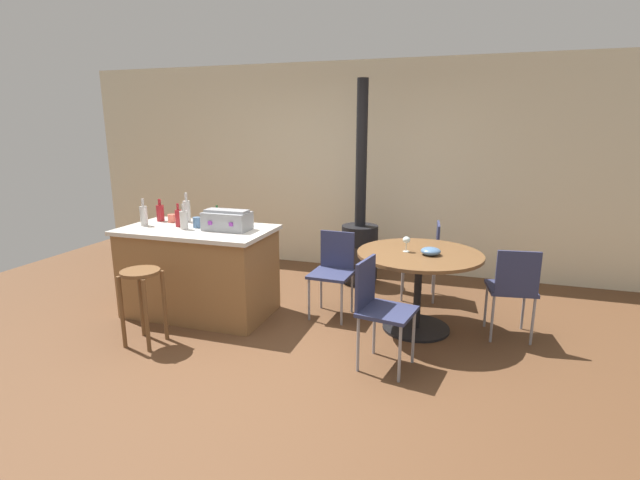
{
  "coord_description": "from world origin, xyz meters",
  "views": [
    {
      "loc": [
        1.47,
        -3.43,
        1.89
      ],
      "look_at": [
        0.14,
        0.68,
        0.84
      ],
      "focal_mm": 26.36,
      "sensor_mm": 36.0,
      "label": 1
    }
  ],
  "objects_px": {
    "wood_stove": "(360,237)",
    "bottle_0": "(160,213)",
    "kitchen_island": "(199,271)",
    "folding_chair_right": "(513,286)",
    "folding_chair_far": "(333,268)",
    "bottle_2": "(178,218)",
    "dining_table": "(419,270)",
    "wine_glass": "(406,241)",
    "wooden_stool": "(142,291)",
    "bottle_4": "(144,215)",
    "cup_1": "(172,218)",
    "bottle_5": "(184,220)",
    "serving_bowl": "(431,251)",
    "toolbox": "(227,220)",
    "cup_0": "(197,222)",
    "bottle_1": "(217,216)",
    "folding_chair_left": "(379,304)",
    "folding_chair_near": "(426,254)",
    "bottle_3": "(187,211)"
  },
  "relations": [
    {
      "from": "wood_stove",
      "to": "bottle_0",
      "type": "height_order",
      "value": "wood_stove"
    },
    {
      "from": "kitchen_island",
      "to": "folding_chair_right",
      "type": "xyz_separation_m",
      "value": [
        3.0,
        0.31,
        0.05
      ]
    },
    {
      "from": "folding_chair_far",
      "to": "bottle_2",
      "type": "bearing_deg",
      "value": -165.99
    },
    {
      "from": "dining_table",
      "to": "wine_glass",
      "type": "bearing_deg",
      "value": -176.65
    },
    {
      "from": "wooden_stool",
      "to": "folding_chair_right",
      "type": "relative_size",
      "value": 0.79
    },
    {
      "from": "bottle_4",
      "to": "cup_1",
      "type": "xyz_separation_m",
      "value": [
        0.16,
        0.24,
        -0.07
      ]
    },
    {
      "from": "kitchen_island",
      "to": "wooden_stool",
      "type": "xyz_separation_m",
      "value": [
        -0.08,
        -0.78,
        0.04
      ]
    },
    {
      "from": "bottle_2",
      "to": "bottle_5",
      "type": "relative_size",
      "value": 0.94
    },
    {
      "from": "cup_1",
      "to": "serving_bowl",
      "type": "bearing_deg",
      "value": 0.88
    },
    {
      "from": "kitchen_island",
      "to": "toolbox",
      "type": "distance_m",
      "value": 0.64
    },
    {
      "from": "wooden_stool",
      "to": "toolbox",
      "type": "xyz_separation_m",
      "value": [
        0.42,
        0.8,
        0.5
      ]
    },
    {
      "from": "bottle_0",
      "to": "cup_0",
      "type": "bearing_deg",
      "value": -17.2
    },
    {
      "from": "dining_table",
      "to": "cup_1",
      "type": "bearing_deg",
      "value": -177.91
    },
    {
      "from": "wine_glass",
      "to": "kitchen_island",
      "type": "bearing_deg",
      "value": -172.73
    },
    {
      "from": "wooden_stool",
      "to": "cup_0",
      "type": "distance_m",
      "value": 0.93
    },
    {
      "from": "dining_table",
      "to": "bottle_5",
      "type": "bearing_deg",
      "value": -171.09
    },
    {
      "from": "toolbox",
      "to": "bottle_4",
      "type": "bearing_deg",
      "value": -175.14
    },
    {
      "from": "cup_1",
      "to": "bottle_1",
      "type": "bearing_deg",
      "value": 16.86
    },
    {
      "from": "bottle_4",
      "to": "folding_chair_left",
      "type": "bearing_deg",
      "value": -10.56
    },
    {
      "from": "bottle_5",
      "to": "cup_1",
      "type": "relative_size",
      "value": 2.14
    },
    {
      "from": "folding_chair_near",
      "to": "wood_stove",
      "type": "bearing_deg",
      "value": 161.47
    },
    {
      "from": "cup_0",
      "to": "wooden_stool",
      "type": "bearing_deg",
      "value": -95.5
    },
    {
      "from": "bottle_2",
      "to": "bottle_3",
      "type": "xyz_separation_m",
      "value": [
        -0.06,
        0.24,
        0.03
      ]
    },
    {
      "from": "bottle_0",
      "to": "folding_chair_far",
      "type": "bearing_deg",
      "value": 5.81
    },
    {
      "from": "toolbox",
      "to": "bottle_3",
      "type": "relative_size",
      "value": 1.44
    },
    {
      "from": "folding_chair_right",
      "to": "bottle_2",
      "type": "xyz_separation_m",
      "value": [
        -3.21,
        -0.31,
        0.48
      ]
    },
    {
      "from": "bottle_0",
      "to": "folding_chair_right",
      "type": "bearing_deg",
      "value": 1.92
    },
    {
      "from": "kitchen_island",
      "to": "bottle_5",
      "type": "height_order",
      "value": "bottle_5"
    },
    {
      "from": "folding_chair_near",
      "to": "bottle_4",
      "type": "height_order",
      "value": "bottle_4"
    },
    {
      "from": "folding_chair_far",
      "to": "cup_1",
      "type": "height_order",
      "value": "cup_1"
    },
    {
      "from": "folding_chair_left",
      "to": "bottle_3",
      "type": "distance_m",
      "value": 2.4
    },
    {
      "from": "wine_glass",
      "to": "serving_bowl",
      "type": "xyz_separation_m",
      "value": [
        0.23,
        -0.05,
        -0.07
      ]
    },
    {
      "from": "folding_chair_right",
      "to": "cup_1",
      "type": "relative_size",
      "value": 7.27
    },
    {
      "from": "serving_bowl",
      "to": "bottle_5",
      "type": "bearing_deg",
      "value": -172.73
    },
    {
      "from": "folding_chair_left",
      "to": "bottle_2",
      "type": "xyz_separation_m",
      "value": [
        -2.17,
        0.54,
        0.47
      ]
    },
    {
      "from": "kitchen_island",
      "to": "folding_chair_near",
      "type": "bearing_deg",
      "value": 28.19
    },
    {
      "from": "folding_chair_right",
      "to": "bottle_3",
      "type": "distance_m",
      "value": 3.3
    },
    {
      "from": "folding_chair_far",
      "to": "bottle_5",
      "type": "xyz_separation_m",
      "value": [
        -1.4,
        -0.47,
        0.5
      ]
    },
    {
      "from": "wood_stove",
      "to": "toolbox",
      "type": "distance_m",
      "value": 1.78
    },
    {
      "from": "bottle_3",
      "to": "bottle_4",
      "type": "height_order",
      "value": "bottle_3"
    },
    {
      "from": "folding_chair_left",
      "to": "bottle_5",
      "type": "xyz_separation_m",
      "value": [
        -2.04,
        0.45,
        0.47
      ]
    },
    {
      "from": "toolbox",
      "to": "bottle_1",
      "type": "relative_size",
      "value": 2.45
    },
    {
      "from": "folding_chair_right",
      "to": "bottle_1",
      "type": "relative_size",
      "value": 4.68
    },
    {
      "from": "cup_1",
      "to": "serving_bowl",
      "type": "distance_m",
      "value": 2.69
    },
    {
      "from": "folding_chair_left",
      "to": "wood_stove",
      "type": "relative_size",
      "value": 0.36
    },
    {
      "from": "folding_chair_left",
      "to": "kitchen_island",
      "type": "bearing_deg",
      "value": 164.77
    },
    {
      "from": "bottle_0",
      "to": "wine_glass",
      "type": "distance_m",
      "value": 2.62
    },
    {
      "from": "cup_1",
      "to": "toolbox",
      "type": "bearing_deg",
      "value": -12.06
    },
    {
      "from": "cup_0",
      "to": "dining_table",
      "type": "bearing_deg",
      "value": 6.49
    },
    {
      "from": "kitchen_island",
      "to": "dining_table",
      "type": "bearing_deg",
      "value": 7.04
    }
  ]
}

